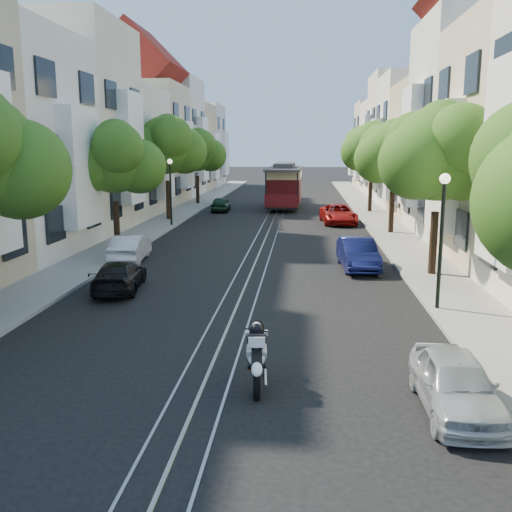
% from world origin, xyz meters
% --- Properties ---
extents(ground, '(200.00, 200.00, 0.00)m').
position_xyz_m(ground, '(0.00, 28.00, 0.00)').
color(ground, black).
rests_on(ground, ground).
extents(sidewalk_east, '(2.50, 80.00, 0.12)m').
position_xyz_m(sidewalk_east, '(7.25, 28.00, 0.06)').
color(sidewalk_east, gray).
rests_on(sidewalk_east, ground).
extents(sidewalk_west, '(2.50, 80.00, 0.12)m').
position_xyz_m(sidewalk_west, '(-7.25, 28.00, 0.06)').
color(sidewalk_west, gray).
rests_on(sidewalk_west, ground).
extents(rail_left, '(0.06, 80.00, 0.02)m').
position_xyz_m(rail_left, '(-0.55, 28.00, 0.01)').
color(rail_left, gray).
rests_on(rail_left, ground).
extents(rail_slot, '(0.06, 80.00, 0.02)m').
position_xyz_m(rail_slot, '(0.00, 28.00, 0.01)').
color(rail_slot, gray).
rests_on(rail_slot, ground).
extents(rail_right, '(0.06, 80.00, 0.02)m').
position_xyz_m(rail_right, '(0.55, 28.00, 0.01)').
color(rail_right, gray).
rests_on(rail_right, ground).
extents(lane_line, '(0.08, 80.00, 0.01)m').
position_xyz_m(lane_line, '(0.00, 28.00, 0.00)').
color(lane_line, tan).
rests_on(lane_line, ground).
extents(townhouses_east, '(7.75, 72.00, 12.00)m').
position_xyz_m(townhouses_east, '(11.87, 27.91, 5.18)').
color(townhouses_east, beige).
rests_on(townhouses_east, ground).
extents(townhouses_west, '(7.75, 72.00, 11.76)m').
position_xyz_m(townhouses_west, '(-11.87, 27.91, 5.08)').
color(townhouses_west, silver).
rests_on(townhouses_west, ground).
extents(tree_e_b, '(4.93, 4.08, 6.68)m').
position_xyz_m(tree_e_b, '(7.26, 8.98, 4.73)').
color(tree_e_b, black).
rests_on(tree_e_b, ground).
extents(tree_e_c, '(4.84, 3.99, 6.52)m').
position_xyz_m(tree_e_c, '(7.26, 19.98, 4.60)').
color(tree_e_c, black).
rests_on(tree_e_c, ground).
extents(tree_e_d, '(5.01, 4.16, 6.85)m').
position_xyz_m(tree_e_d, '(7.26, 30.98, 4.87)').
color(tree_e_d, black).
rests_on(tree_e_d, ground).
extents(tree_w_b, '(4.72, 3.87, 6.27)m').
position_xyz_m(tree_w_b, '(-7.14, 13.98, 4.40)').
color(tree_w_b, black).
rests_on(tree_w_b, ground).
extents(tree_w_c, '(5.13, 4.28, 7.09)m').
position_xyz_m(tree_w_c, '(-7.14, 24.98, 5.07)').
color(tree_w_c, black).
rests_on(tree_w_c, ground).
extents(tree_w_d, '(4.84, 3.99, 6.52)m').
position_xyz_m(tree_w_d, '(-7.14, 35.98, 4.60)').
color(tree_w_d, black).
rests_on(tree_w_d, ground).
extents(lamp_east, '(0.32, 0.32, 4.16)m').
position_xyz_m(lamp_east, '(6.30, 4.00, 2.85)').
color(lamp_east, black).
rests_on(lamp_east, ground).
extents(lamp_west, '(0.32, 0.32, 4.16)m').
position_xyz_m(lamp_west, '(-6.30, 22.00, 2.85)').
color(lamp_west, black).
rests_on(lamp_west, ground).
extents(sportbike_rider, '(0.54, 2.08, 1.43)m').
position_xyz_m(sportbike_rider, '(1.15, -2.06, 0.77)').
color(sportbike_rider, black).
rests_on(sportbike_rider, ground).
extents(cable_car, '(2.95, 8.83, 3.37)m').
position_xyz_m(cable_car, '(0.50, 33.90, 2.00)').
color(cable_car, black).
rests_on(cable_car, ground).
extents(parked_car_e_near, '(1.38, 3.38, 1.15)m').
position_xyz_m(parked_car_e_near, '(5.08, -2.94, 0.57)').
color(parked_car_e_near, '#A5ACB1').
rests_on(parked_car_e_near, ground).
extents(parked_car_e_mid, '(1.63, 3.98, 1.28)m').
position_xyz_m(parked_car_e_mid, '(4.40, 10.16, 0.64)').
color(parked_car_e_mid, '#0C103F').
rests_on(parked_car_e_mid, ground).
extents(parked_car_e_far, '(2.48, 4.73, 1.27)m').
position_xyz_m(parked_car_e_far, '(4.40, 24.36, 0.64)').
color(parked_car_e_far, maroon).
rests_on(parked_car_e_far, ground).
extents(parked_car_w_near, '(1.93, 3.84, 1.07)m').
position_xyz_m(parked_car_w_near, '(-4.40, 5.73, 0.53)').
color(parked_car_w_near, black).
rests_on(parked_car_w_near, ground).
extents(parked_car_w_mid, '(1.57, 3.73, 1.20)m').
position_xyz_m(parked_car_w_mid, '(-5.60, 10.95, 0.60)').
color(parked_car_w_mid, silver).
rests_on(parked_car_w_mid, ground).
extents(parked_car_w_far, '(1.51, 3.43, 1.15)m').
position_xyz_m(parked_car_w_far, '(-4.40, 30.82, 0.57)').
color(parked_car_w_far, black).
rests_on(parked_car_w_far, ground).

